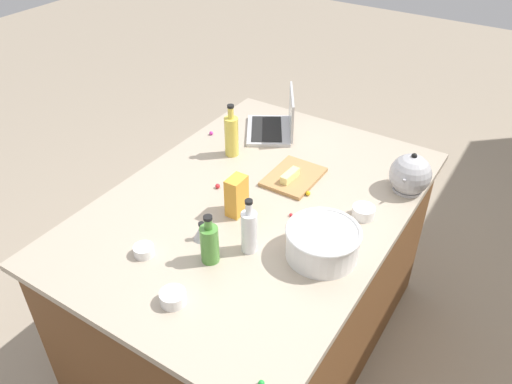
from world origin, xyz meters
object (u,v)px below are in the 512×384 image
(cutting_board, at_px, (294,177))
(butter_stick_left, at_px, (290,176))
(bottle_vinegar, at_px, (249,231))
(laptop, at_px, (276,124))
(ramekin_medium, at_px, (144,250))
(candy_bag, at_px, (237,196))
(ramekin_wide, at_px, (363,212))
(mixing_bowl_large, at_px, (323,242))
(bottle_olive, at_px, (210,243))
(ramekin_small, at_px, (173,297))
(kettle, at_px, (410,175))
(kitchen_timer, at_px, (202,231))
(bottle_oil, at_px, (231,135))

(cutting_board, height_order, butter_stick_left, butter_stick_left)
(bottle_vinegar, xyz_separation_m, butter_stick_left, (-0.47, -0.09, -0.06))
(butter_stick_left, bearing_deg, laptop, -141.51)
(laptop, relative_size, butter_stick_left, 3.46)
(cutting_board, bearing_deg, laptop, -138.51)
(cutting_board, height_order, ramekin_medium, ramekin_medium)
(butter_stick_left, bearing_deg, candy_bag, -13.83)
(ramekin_medium, xyz_separation_m, ramekin_wide, (-0.65, 0.60, 0.00))
(butter_stick_left, xyz_separation_m, candy_bag, (0.31, -0.08, 0.05))
(laptop, xyz_separation_m, candy_bag, (0.67, 0.21, 0.04))
(mixing_bowl_large, distance_m, bottle_olive, 0.41)
(bottle_olive, height_order, bottle_vinegar, bottle_vinegar)
(bottle_vinegar, height_order, candy_bag, bottle_vinegar)
(butter_stick_left, height_order, ramekin_small, butter_stick_left)
(ramekin_small, bearing_deg, laptop, -165.53)
(laptop, distance_m, kettle, 0.76)
(bottle_olive, xyz_separation_m, cutting_board, (-0.63, -0.00, -0.07))
(bottle_vinegar, bearing_deg, mixing_bowl_large, 116.34)
(kettle, xyz_separation_m, ramekin_small, (1.05, -0.44, -0.06))
(ramekin_wide, bearing_deg, bottle_vinegar, -34.14)
(ramekin_small, bearing_deg, ramekin_wide, 155.33)
(bottle_vinegar, height_order, cutting_board, bottle_vinegar)
(ramekin_medium, distance_m, kitchen_timer, 0.23)
(laptop, distance_m, bottle_oil, 0.31)
(bottle_vinegar, xyz_separation_m, kitchen_timer, (0.05, -0.19, -0.06))
(bottle_vinegar, xyz_separation_m, ramekin_wide, (-0.42, 0.28, -0.07))
(cutting_board, bearing_deg, ramekin_wide, 76.73)
(cutting_board, height_order, candy_bag, candy_bag)
(ramekin_small, xyz_separation_m, ramekin_medium, (-0.12, -0.24, -0.00))
(laptop, distance_m, butter_stick_left, 0.46)
(bottle_vinegar, xyz_separation_m, kettle, (-0.70, 0.37, -0.01))
(cutting_board, xyz_separation_m, butter_stick_left, (0.04, -0.00, 0.03))
(kettle, relative_size, ramekin_wide, 2.29)
(kitchen_timer, bearing_deg, bottle_vinegar, 103.60)
(bottle_olive, relative_size, ramekin_wide, 2.18)
(mixing_bowl_large, height_order, butter_stick_left, mixing_bowl_large)
(laptop, bearing_deg, kitchen_timer, 12.25)
(laptop, xyz_separation_m, butter_stick_left, (0.36, 0.29, -0.01))
(kitchen_timer, height_order, candy_bag, candy_bag)
(candy_bag, bearing_deg, butter_stick_left, 166.17)
(mixing_bowl_large, xyz_separation_m, ramekin_wide, (-0.30, 0.04, -0.04))
(kitchen_timer, bearing_deg, ramekin_medium, -34.22)
(laptop, height_order, mixing_bowl_large, laptop)
(kettle, distance_m, kitchen_timer, 0.93)
(kettle, xyz_separation_m, candy_bag, (0.53, -0.54, 0.01))
(mixing_bowl_large, relative_size, butter_stick_left, 2.54)
(kettle, height_order, butter_stick_left, kettle)
(mixing_bowl_large, relative_size, bottle_oil, 1.07)
(bottle_vinegar, distance_m, cutting_board, 0.52)
(bottle_vinegar, bearing_deg, laptop, -155.55)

